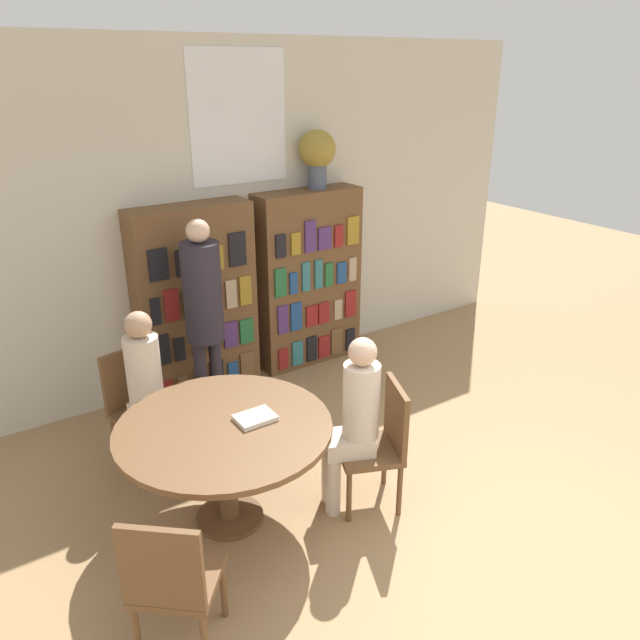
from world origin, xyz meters
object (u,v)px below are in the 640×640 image
at_px(reading_table, 225,439).
at_px(chair_left_side, 138,402).
at_px(bookshelf_right, 308,279).
at_px(flower_vase, 317,153).
at_px(seated_reader_left, 149,385).
at_px(chair_far_side, 380,440).
at_px(librarian_standing, 203,302).
at_px(chair_near_camera, 172,579).
at_px(bookshelf_left, 196,303).
at_px(seated_reader_right, 354,416).

bearing_deg(reading_table, chair_left_side, 103.27).
relative_size(bookshelf_right, flower_vase, 3.23).
bearing_deg(seated_reader_left, chair_far_side, 119.89).
bearing_deg(librarian_standing, bookshelf_right, 21.04).
distance_m(chair_left_side, seated_reader_left, 0.28).
xyz_separation_m(chair_near_camera, chair_far_side, (1.59, 0.38, 0.00)).
xyz_separation_m(flower_vase, chair_near_camera, (-2.51, -2.50, -1.54)).
height_order(reading_table, chair_far_side, chair_far_side).
bearing_deg(flower_vase, chair_far_side, -113.44).
bearing_deg(chair_near_camera, flower_vase, 85.63).
bearing_deg(bookshelf_right, bookshelf_left, -180.00).
distance_m(chair_near_camera, chair_left_side, 1.80).
bearing_deg(flower_vase, bookshelf_left, -179.79).
bearing_deg(flower_vase, chair_near_camera, -135.10).
distance_m(flower_vase, librarian_standing, 1.79).
xyz_separation_m(chair_left_side, seated_reader_left, (0.04, -0.18, 0.21)).
height_order(bookshelf_right, chair_near_camera, bookshelf_right).
bearing_deg(chair_left_side, librarian_standing, -172.85).
xyz_separation_m(chair_near_camera, chair_left_side, (0.43, 1.75, 0.00)).
relative_size(chair_left_side, seated_reader_left, 0.71).
xyz_separation_m(reading_table, seated_reader_left, (-0.19, 0.81, 0.08)).
bearing_deg(chair_left_side, chair_far_side, 117.00).
distance_m(bookshelf_right, chair_far_side, 2.30).
bearing_deg(chair_far_side, bookshelf_right, 1.81).
relative_size(chair_far_side, seated_reader_left, 0.71).
bearing_deg(bookshelf_right, seated_reader_left, -154.34).
xyz_separation_m(bookshelf_left, librarian_standing, (-0.14, -0.50, 0.20)).
bearing_deg(chair_left_side, bookshelf_left, -150.46).
xyz_separation_m(chair_near_camera, seated_reader_left, (0.47, 1.57, 0.21)).
height_order(bookshelf_right, reading_table, bookshelf_right).
bearing_deg(librarian_standing, seated_reader_right, -78.32).
relative_size(chair_left_side, seated_reader_right, 0.71).
xyz_separation_m(chair_left_side, librarian_standing, (0.67, 0.25, 0.56)).
relative_size(bookshelf_left, chair_far_side, 1.95).
distance_m(chair_left_side, seated_reader_right, 1.65).
bearing_deg(bookshelf_left, reading_table, -108.47).
height_order(flower_vase, chair_near_camera, flower_vase).
height_order(bookshelf_right, seated_reader_right, bookshelf_right).
distance_m(chair_near_camera, librarian_standing, 2.35).
bearing_deg(bookshelf_left, seated_reader_right, -84.93).
bearing_deg(reading_table, chair_far_side, -22.73).
height_order(bookshelf_left, chair_far_side, bookshelf_left).
relative_size(reading_table, librarian_standing, 0.79).
bearing_deg(bookshelf_left, bookshelf_right, 0.00).
bearing_deg(flower_vase, seated_reader_left, -155.46).
bearing_deg(flower_vase, librarian_standing, -160.32).
height_order(chair_near_camera, librarian_standing, librarian_standing).
bearing_deg(seated_reader_left, librarian_standing, -159.12).
relative_size(bookshelf_left, bookshelf_right, 1.00).
bearing_deg(chair_near_camera, bookshelf_right, 86.87).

